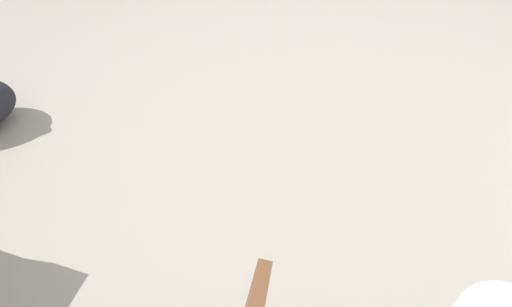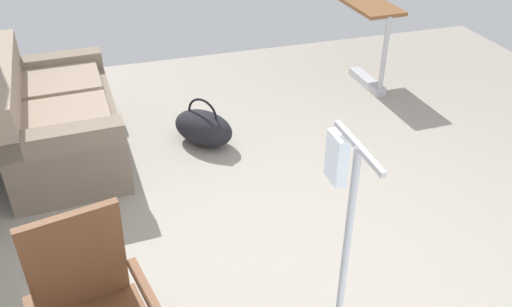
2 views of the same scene
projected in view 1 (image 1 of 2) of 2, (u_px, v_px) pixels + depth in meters
ground_plane at (259, 132)px, 3.09m from camera, size 6.91×6.91×0.00m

